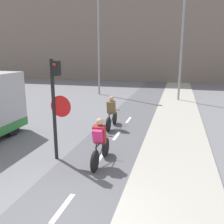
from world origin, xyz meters
name	(u,v)px	position (x,y,z in m)	size (l,w,h in m)	color
ground_plane	(52,223)	(0.00, 0.00, 0.00)	(120.00, 120.00, 0.00)	slate
bike_lane	(52,223)	(0.00, 0.00, 0.01)	(2.32, 60.00, 0.02)	#56565B
building_row_background	(161,31)	(0.00, 26.85, 5.73)	(60.00, 5.20, 11.44)	slate
traffic_light_pole	(56,99)	(-1.29, 2.89, 1.96)	(0.67, 0.25, 3.17)	black
street_lamp_far	(98,30)	(-3.83, 15.16, 4.94)	(0.36, 0.36, 8.28)	gray
street_lamp_sidewalk	(183,30)	(2.39, 14.07, 4.76)	(0.36, 0.36, 7.93)	gray
cyclist_near	(100,143)	(0.12, 2.85, 0.70)	(0.46, 1.74, 1.46)	black
cyclist_far	(112,114)	(-0.50, 6.54, 0.66)	(0.46, 1.74, 1.46)	black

